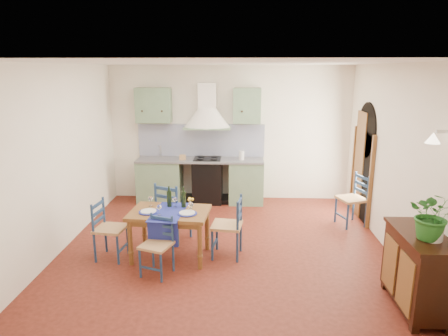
{
  "coord_description": "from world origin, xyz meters",
  "views": [
    {
      "loc": [
        0.23,
        -5.8,
        2.71
      ],
      "look_at": [
        -0.03,
        0.3,
        1.2
      ],
      "focal_mm": 32.0,
      "sensor_mm": 36.0,
      "label": 1
    }
  ],
  "objects_px": {
    "sideboard": "(418,269)",
    "potted_plant": "(433,215)",
    "dining_table": "(170,217)",
    "chair_near": "(157,245)"
  },
  "relations": [
    {
      "from": "sideboard",
      "to": "potted_plant",
      "type": "bearing_deg",
      "value": -81.15
    },
    {
      "from": "dining_table",
      "to": "potted_plant",
      "type": "xyz_separation_m",
      "value": [
        3.07,
        -1.33,
        0.57
      ]
    },
    {
      "from": "sideboard",
      "to": "dining_table",
      "type": "bearing_deg",
      "value": 158.66
    },
    {
      "from": "potted_plant",
      "to": "dining_table",
      "type": "bearing_deg",
      "value": 156.5
    },
    {
      "from": "chair_near",
      "to": "sideboard",
      "type": "xyz_separation_m",
      "value": [
        3.13,
        -0.69,
        0.09
      ]
    },
    {
      "from": "chair_near",
      "to": "dining_table",
      "type": "bearing_deg",
      "value": 80.0
    },
    {
      "from": "chair_near",
      "to": "potted_plant",
      "type": "distance_m",
      "value": 3.36
    },
    {
      "from": "dining_table",
      "to": "potted_plant",
      "type": "bearing_deg",
      "value": -23.5
    },
    {
      "from": "chair_near",
      "to": "potted_plant",
      "type": "height_order",
      "value": "potted_plant"
    },
    {
      "from": "chair_near",
      "to": "potted_plant",
      "type": "xyz_separation_m",
      "value": [
        3.16,
        -0.84,
        0.79
      ]
    }
  ]
}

